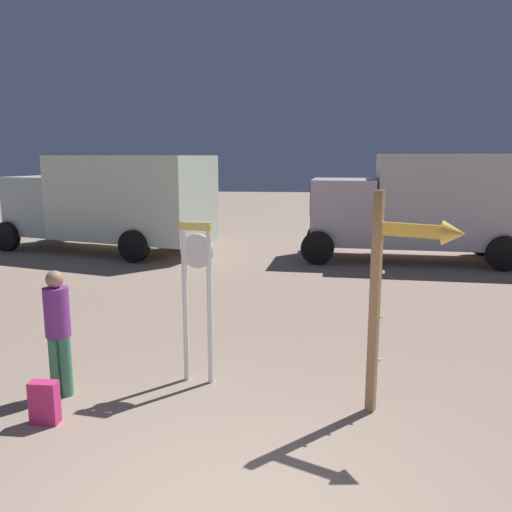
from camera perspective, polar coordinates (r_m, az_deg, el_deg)
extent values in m
cylinder|color=white|center=(6.81, -7.69, -5.46)|extent=(0.07, 0.07, 1.99)
cylinder|color=white|center=(6.69, -5.04, -5.69)|extent=(0.07, 0.07, 1.99)
cube|color=#F1D65E|center=(6.54, -6.56, 3.24)|extent=(0.42, 0.14, 0.10)
cylinder|color=silver|center=(6.61, -6.41, 0.54)|extent=(0.44, 0.11, 0.43)
cube|color=black|center=(6.64, -6.33, 0.58)|extent=(0.10, 0.03, 0.03)
cube|color=black|center=(6.64, -6.33, 0.58)|extent=(0.14, 0.03, 0.12)
cube|color=#997149|center=(6.00, 12.75, -5.17)|extent=(0.13, 0.13, 2.53)
cube|color=yellow|center=(5.73, 16.59, 2.68)|extent=(0.60, 0.32, 0.14)
cone|color=yellow|center=(5.64, 20.70, 2.32)|extent=(0.31, 0.32, 0.25)
sphere|color=#FFE296|center=(6.18, 13.22, -10.92)|extent=(0.04, 0.04, 0.04)
sphere|color=#F3EA95|center=(6.01, 13.42, -6.42)|extent=(0.04, 0.04, 0.04)
sphere|color=#F4F28C|center=(5.89, 13.64, -1.71)|extent=(0.04, 0.04, 0.04)
sphere|color=#F3E995|center=(5.80, 13.86, 3.18)|extent=(0.04, 0.04, 0.04)
cylinder|color=#3F8760|center=(6.92, -19.91, -11.14)|extent=(0.14, 0.14, 0.75)
cylinder|color=#3F8760|center=(7.01, -20.94, -10.95)|extent=(0.14, 0.14, 0.75)
cylinder|color=#763087|center=(6.75, -20.80, -5.70)|extent=(0.30, 0.30, 0.60)
sphere|color=#A47C60|center=(6.65, -21.03, -2.37)|extent=(0.21, 0.21, 0.21)
cube|color=#CA2C69|center=(6.39, -21.97, -14.53)|extent=(0.30, 0.15, 0.48)
cube|color=#D0377D|center=(6.49, -21.52, -14.77)|extent=(0.21, 0.04, 0.21)
cube|color=beige|center=(15.54, 21.59, 5.63)|extent=(4.78, 2.45, 2.51)
cube|color=#BFB3BB|center=(15.25, 9.44, 4.84)|extent=(1.88, 2.14, 1.81)
cube|color=black|center=(15.25, 6.15, 6.28)|extent=(0.15, 1.70, 0.80)
cylinder|color=black|center=(16.46, 7.13, 2.15)|extent=(0.92, 0.31, 0.90)
cylinder|color=black|center=(14.32, 6.69, 0.88)|extent=(0.92, 0.31, 0.90)
cylinder|color=black|center=(16.92, 23.40, 1.58)|extent=(0.92, 0.31, 0.90)
cylinder|color=black|center=(14.84, 25.30, 0.26)|extent=(0.92, 0.31, 0.90)
cube|color=silver|center=(16.20, -13.34, 6.20)|extent=(5.09, 3.53, 2.47)
cube|color=#AFC2C0|center=(18.28, -21.58, 5.20)|extent=(2.27, 2.61, 1.82)
cube|color=black|center=(18.86, -23.58, 6.32)|extent=(0.55, 1.80, 0.80)
cylinder|color=black|center=(19.67, -20.37, 2.95)|extent=(0.93, 0.49, 0.90)
cylinder|color=black|center=(18.01, -25.44, 1.92)|extent=(0.93, 0.49, 0.90)
cylinder|color=black|center=(16.86, -8.46, 2.32)|extent=(0.93, 0.49, 0.90)
cylinder|color=black|center=(14.90, -13.10, 1.05)|extent=(0.93, 0.49, 0.90)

